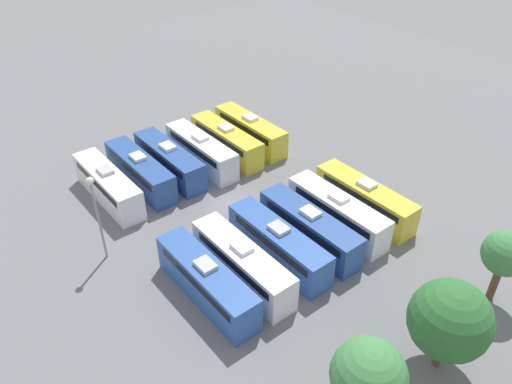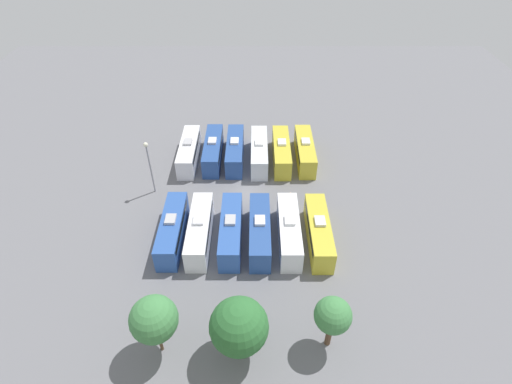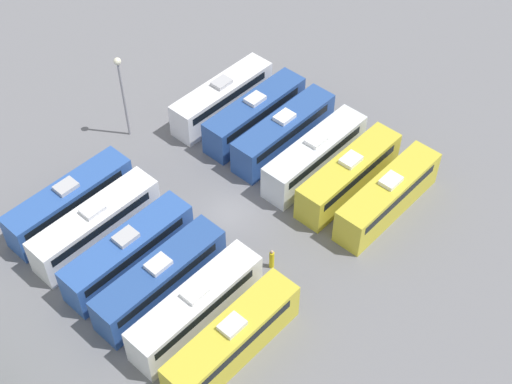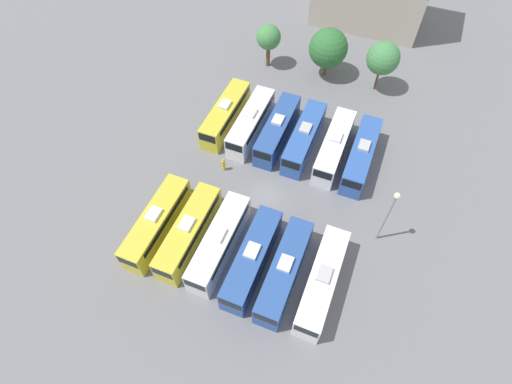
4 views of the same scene
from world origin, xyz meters
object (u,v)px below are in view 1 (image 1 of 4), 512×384
bus_7 (337,212)px  tree_1 (450,320)px  bus_8 (310,227)px  bus_10 (242,263)px  bus_4 (140,171)px  bus_6 (365,198)px  worker_person (290,184)px  bus_5 (108,185)px  tree_2 (368,376)px  bus_9 (279,244)px  bus_3 (169,160)px  bus_2 (201,150)px  bus_0 (250,130)px  tree_0 (506,254)px  light_pole (95,205)px  bus_11 (207,281)px  bus_1 (226,140)px

bus_7 → tree_1: size_ratio=1.50×
bus_8 → bus_10: bearing=-0.9°
bus_4 → bus_6: 21.99m
bus_6 → worker_person: 7.58m
bus_5 → tree_2: (-1.30, 30.54, 3.18)m
bus_9 → bus_10: (3.67, -0.03, 0.00)m
bus_3 → bus_7: bearing=112.6°
worker_person → bus_3: bearing=-52.8°
bus_9 → bus_10: size_ratio=1.00×
bus_10 → bus_2: bearing=-113.4°
tree_1 → bus_8: bearing=-97.7°
bus_2 → bus_10: 17.91m
bus_3 → tree_1: 31.27m
bus_6 → bus_7: 3.46m
bus_0 → bus_5: same height
tree_2 → tree_0: bearing=-177.7°
light_pole → bus_8: bearing=147.1°
worker_person → light_pole: bearing=-7.5°
bus_8 → worker_person: size_ratio=5.71×
bus_4 → bus_11: same height
bus_8 → bus_9: (3.41, -0.08, 0.00)m
bus_8 → tree_0: (-6.25, 13.23, 2.76)m
bus_2 → tree_0: size_ratio=1.66×
bus_5 → bus_9: bearing=113.0°
bus_3 → bus_9: bearing=90.7°
bus_2 → tree_0: (-6.22, 29.77, 2.76)m
bus_4 → tree_0: tree_0 is taller
bus_11 → tree_1: (-8.40, 14.39, 2.60)m
bus_8 → tree_2: 16.91m
bus_5 → bus_2: bearing=179.1°
bus_1 → bus_5: bearing=-0.4°
bus_3 → worker_person: bearing=127.2°
bus_1 → bus_8: (3.36, 16.61, 0.00)m
bus_0 → bus_2: same height
bus_3 → light_pole: 13.69m
bus_10 → light_pole: light_pole is taller
worker_person → tree_0: bearing=96.2°
bus_3 → bus_4: same height
bus_7 → bus_9: size_ratio=1.00×
bus_4 → bus_6: size_ratio=1.00×
bus_3 → tree_1: tree_1 is taller
bus_0 → light_pole: (21.23, 7.56, 3.65)m
tree_2 → bus_11: bearing=-85.4°
bus_8 → light_pole: size_ratio=1.31×
bus_2 → worker_person: (-4.02, 9.67, -0.85)m
bus_3 → bus_7: same height
bus_9 → tree_2: bearing=67.5°
bus_4 → bus_7: size_ratio=1.00×
bus_2 → bus_7: (-3.40, 16.49, 0.00)m
worker_person → tree_2: tree_2 is taller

